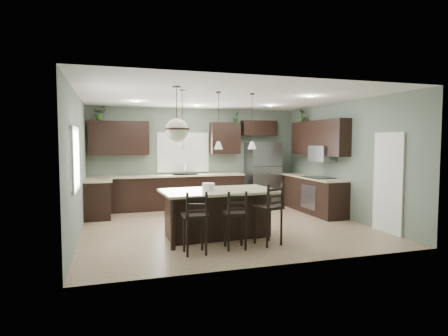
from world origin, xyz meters
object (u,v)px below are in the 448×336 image
(refrigerator, at_px, (263,173))
(bar_stool_center, at_px, (235,220))
(kitchen_island, at_px, (218,214))
(plant_back_left, at_px, (100,113))
(bar_stool_left, at_px, (195,222))
(bar_stool_right, at_px, (268,214))
(serving_dish, at_px, (209,187))

(refrigerator, bearing_deg, bar_stool_center, -118.69)
(kitchen_island, relative_size, plant_back_left, 5.83)
(bar_stool_left, xyz_separation_m, plant_back_left, (-1.54, 4.38, 2.06))
(refrigerator, distance_m, bar_stool_right, 4.36)
(refrigerator, distance_m, plant_back_left, 4.82)
(refrigerator, relative_size, serving_dish, 7.71)
(kitchen_island, relative_size, bar_stool_center, 2.12)
(bar_stool_left, bearing_deg, serving_dish, 63.81)
(kitchen_island, relative_size, bar_stool_right, 1.94)
(serving_dish, bearing_deg, plant_back_left, 120.16)
(refrigerator, height_order, plant_back_left, plant_back_left)
(serving_dish, bearing_deg, bar_stool_right, -39.55)
(bar_stool_right, bearing_deg, bar_stool_left, 169.21)
(bar_stool_right, bearing_deg, refrigerator, 50.76)
(bar_stool_right, bearing_deg, plant_back_left, 107.12)
(serving_dish, relative_size, bar_stool_left, 0.23)
(serving_dish, relative_size, bar_stool_center, 0.24)
(refrigerator, bearing_deg, serving_dish, -127.34)
(serving_dish, distance_m, bar_stool_right, 1.26)
(bar_stool_center, bearing_deg, plant_back_left, 123.79)
(kitchen_island, xyz_separation_m, bar_stool_center, (0.06, -0.84, 0.05))
(serving_dish, bearing_deg, bar_stool_left, -117.35)
(refrigerator, xyz_separation_m, serving_dish, (-2.51, -3.29, 0.07))
(bar_stool_left, relative_size, plant_back_left, 2.83)
(bar_stool_right, bearing_deg, bar_stool_center, 169.02)
(bar_stool_center, bearing_deg, bar_stool_left, -167.10)
(plant_back_left, bearing_deg, kitchen_island, -57.35)
(kitchen_island, height_order, plant_back_left, plant_back_left)
(bar_stool_center, height_order, bar_stool_right, bar_stool_right)
(plant_back_left, bearing_deg, refrigerator, -2.19)
(bar_stool_center, relative_size, plant_back_left, 2.75)
(serving_dish, distance_m, plant_back_left, 4.31)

